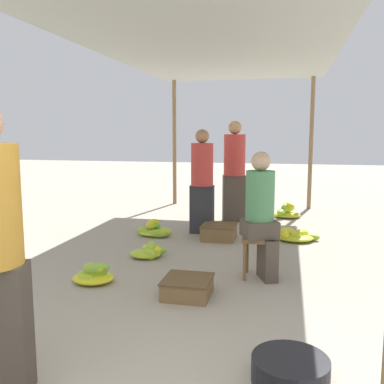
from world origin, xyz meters
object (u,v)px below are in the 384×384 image
object	(u,v)px
basin_black	(290,370)
banana_pile_left_2	(153,230)
crate_mid	(219,232)
shopper_walking_far	(202,180)
vendor_seated	(261,213)
banana_pile_right_1	(286,212)
banana_pile_left_0	(92,275)
banana_pile_left_1	(150,251)
banana_pile_right_0	(294,236)
shopper_walking_mid	(234,170)
stool	(259,245)
crate_near	(187,287)

from	to	relation	value
basin_black	banana_pile_left_2	size ratio (longest dim) A/B	0.76
crate_mid	shopper_walking_far	size ratio (longest dim) A/B	0.31
vendor_seated	banana_pile_left_2	world-z (taller)	vendor_seated
basin_black	banana_pile_right_1	xyz separation A→B (m)	(-0.06, 5.28, 0.03)
banana_pile_left_0	crate_mid	xyz separation A→B (m)	(0.98, 2.09, 0.02)
banana_pile_left_1	crate_mid	distance (m)	1.28
vendor_seated	banana_pile_right_1	world-z (taller)	vendor_seated
banana_pile_right_0	shopper_walking_mid	world-z (taller)	shopper_walking_mid
stool	crate_near	bearing A→B (deg)	-131.80
banana_pile_left_0	banana_pile_right_0	bearing A→B (deg)	47.84
vendor_seated	banana_pile_left_0	bearing A→B (deg)	-161.87
banana_pile_left_2	shopper_walking_far	world-z (taller)	shopper_walking_far
stool	vendor_seated	distance (m)	0.35
banana_pile_left_1	banana_pile_right_0	size ratio (longest dim) A/B	0.75
crate_near	crate_mid	distance (m)	2.23
crate_near	stool	bearing A→B (deg)	48.20
banana_pile_left_2	crate_mid	xyz separation A→B (m)	(0.99, 0.03, 0.02)
vendor_seated	crate_mid	world-z (taller)	vendor_seated
vendor_seated	banana_pile_right_0	xyz separation A→B (m)	(0.38, 1.72, -0.64)
banana_pile_left_1	banana_pile_right_1	xyz separation A→B (m)	(1.64, 2.90, 0.03)
banana_pile_left_2	shopper_walking_far	xyz separation A→B (m)	(0.67, 0.36, 0.74)
crate_mid	basin_black	bearing A→B (deg)	-73.80
banana_pile_right_0	banana_pile_right_1	world-z (taller)	banana_pile_right_1
stool	banana_pile_left_2	distance (m)	2.27
vendor_seated	banana_pile_left_1	distance (m)	1.60
stool	banana_pile_left_0	bearing A→B (deg)	-161.44
banana_pile_right_0	crate_near	xyz separation A→B (m)	(-1.01, -2.40, 0.02)
banana_pile_left_2	crate_mid	bearing A→B (deg)	1.47
vendor_seated	banana_pile_left_0	xyz separation A→B (m)	(-1.68, -0.55, -0.62)
banana_pile_left_0	banana_pile_left_2	size ratio (longest dim) A/B	0.68
banana_pile_right_1	crate_near	distance (m)	4.15
crate_near	crate_mid	xyz separation A→B (m)	(-0.06, 2.23, 0.02)
banana_pile_right_0	shopper_walking_far	size ratio (longest dim) A/B	0.39
basin_black	shopper_walking_mid	size ratio (longest dim) A/B	0.28
basin_black	shopper_walking_far	distance (m)	4.07
banana_pile_right_0	crate_mid	world-z (taller)	crate_mid
stool	crate_near	distance (m)	0.96
banana_pile_right_0	stool	bearing A→B (deg)	-103.00
banana_pile_left_2	banana_pile_right_1	xyz separation A→B (m)	(1.93, 1.85, 0.02)
banana_pile_left_0	banana_pile_right_0	size ratio (longest dim) A/B	0.69
banana_pile_right_1	stool	bearing A→B (deg)	-94.57
stool	shopper_walking_far	distance (m)	2.17
banana_pile_left_1	shopper_walking_mid	size ratio (longest dim) A/B	0.27
vendor_seated	banana_pile_left_1	bearing A→B (deg)	161.12
crate_near	banana_pile_left_2	bearing A→B (deg)	115.43
banana_pile_right_1	shopper_walking_mid	bearing A→B (deg)	-150.11
vendor_seated	crate_mid	bearing A→B (deg)	114.16
banana_pile_left_1	banana_pile_right_1	distance (m)	3.33
basin_black	banana_pile_left_2	bearing A→B (deg)	120.21
banana_pile_right_0	banana_pile_right_1	distance (m)	1.66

